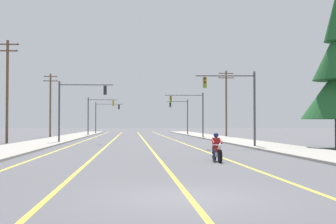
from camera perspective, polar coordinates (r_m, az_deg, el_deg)
name	(u,v)px	position (r m, az deg, el deg)	size (l,w,h in m)	color
ground_plane	(184,197)	(11.64, 2.13, -10.97)	(400.00, 400.00, 0.00)	#515156
lane_stripe_center	(143,139)	(56.45, -3.25, -3.50)	(0.16, 100.00, 0.01)	yellow
lane_stripe_left	(114,139)	(56.47, -6.95, -3.49)	(0.16, 100.00, 0.01)	yellow
lane_stripe_right	(171,139)	(56.67, 0.42, -3.49)	(0.16, 100.00, 0.01)	yellow
lane_stripe_far_left	(89,139)	(56.68, -10.14, -3.47)	(0.16, 100.00, 0.01)	yellow
sidewalk_kerb_right	(228,140)	(52.69, 7.77, -3.55)	(4.40, 110.00, 0.14)	#9E998E
sidewalk_kerb_left	(55,140)	(52.16, -14.38, -3.54)	(4.40, 110.00, 0.14)	#9E998E
motorcycle_with_rider	(217,150)	(22.70, 6.32, -4.88)	(0.70, 2.19, 1.46)	black
traffic_signal_near_right	(238,97)	(36.44, 8.97, 1.90)	(4.88, 0.47, 6.20)	#47474C
traffic_signal_near_left	(75,102)	(45.14, -11.90, 1.30)	(5.46, 0.44, 6.20)	#47474C
traffic_signal_mid_right	(192,108)	(60.26, 3.10, 0.54)	(5.31, 0.37, 6.20)	#47474C
traffic_signal_mid_left	(97,111)	(72.05, -9.19, 0.19)	(4.80, 0.54, 6.20)	#47474C
traffic_signal_far_right	(182,112)	(77.20, 1.80, 0.00)	(3.69, 0.50, 6.20)	#47474C
traffic_signal_far_left	(104,113)	(87.80, -8.29, -0.10)	(5.43, 0.37, 6.20)	#47474C
utility_pole_left_near	(7,88)	(46.66, -20.05, 2.94)	(2.23, 0.26, 10.25)	brown
utility_pole_right_far	(226,101)	(65.71, 7.53, 1.39)	(2.32, 0.26, 9.79)	brown
utility_pole_left_far	(50,103)	(67.47, -14.95, 1.13)	(2.15, 0.26, 9.35)	brown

